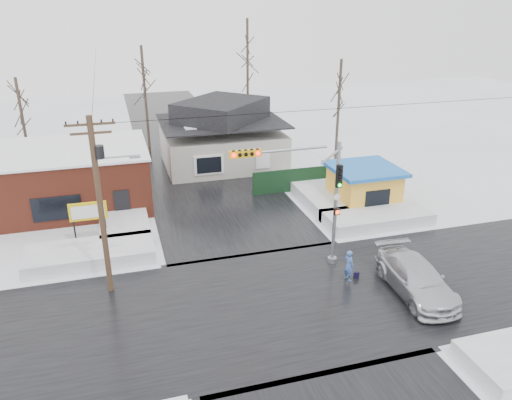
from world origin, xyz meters
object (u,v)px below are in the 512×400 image
object	(u,v)px
marquee_sign	(88,212)
kiosk	(364,186)
traffic_signal	(309,190)
utility_pole	(101,197)
car	(416,279)
pedestrian	(349,266)

from	to	relation	value
marquee_sign	kiosk	distance (m)	18.51
traffic_signal	utility_pole	world-z (taller)	utility_pole
kiosk	car	size ratio (longest dim) A/B	0.80
car	pedestrian	bearing A→B (deg)	146.55
utility_pole	marquee_sign	world-z (taller)	utility_pole
traffic_signal	pedestrian	bearing A→B (deg)	-51.57
marquee_sign	car	distance (m)	18.93
pedestrian	utility_pole	bearing A→B (deg)	60.39
utility_pole	kiosk	xyz separation A→B (m)	(17.43, 6.49, -3.65)
car	marquee_sign	bearing A→B (deg)	149.78
pedestrian	car	xyz separation A→B (m)	(2.69, -2.04, -0.04)
traffic_signal	car	distance (m)	6.93
traffic_signal	marquee_sign	xyz separation A→B (m)	(-11.43, 6.53, -2.62)
traffic_signal	car	world-z (taller)	traffic_signal
pedestrian	kiosk	bearing A→B (deg)	-49.15
pedestrian	marquee_sign	bearing A→B (deg)	39.08
car	utility_pole	bearing A→B (deg)	166.39
car	kiosk	bearing A→B (deg)	79.39
traffic_signal	utility_pole	distance (m)	10.39
utility_pole	car	world-z (taller)	utility_pole
traffic_signal	car	xyz separation A→B (m)	(4.26, -4.01, -3.71)
kiosk	car	bearing A→B (deg)	-104.27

